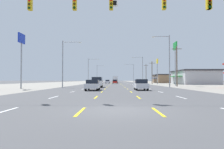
{
  "coord_description": "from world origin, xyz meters",
  "views": [
    {
      "loc": [
        -0.18,
        -9.63,
        1.44
      ],
      "look_at": [
        -0.94,
        42.97,
        2.85
      ],
      "focal_mm": 32.29,
      "sensor_mm": 36.0,
      "label": 1
    }
  ],
  "objects": [
    {
      "name": "sedan_inner_left_nearest",
      "position": [
        -3.26,
        18.22,
        0.76
      ],
      "size": [
        1.8,
        4.5,
        1.46
      ],
      "color": "silver",
      "rests_on": "ground"
    },
    {
      "name": "streetlight_left_row_0",
      "position": [
        -9.78,
        28.47,
        5.17
      ],
      "size": [
        3.68,
        0.26,
        8.93
      ],
      "color": "gray",
      "rests_on": "ground"
    },
    {
      "name": "streetlight_right_row_0",
      "position": [
        9.85,
        28.47,
        5.66
      ],
      "size": [
        3.42,
        0.26,
        9.95
      ],
      "color": "gray",
      "rests_on": "ground"
    },
    {
      "name": "hatchback_inner_right_near",
      "position": [
        3.48,
        18.85,
        0.78
      ],
      "size": [
        1.72,
        3.9,
        1.54
      ],
      "color": "silver",
      "rests_on": "ground"
    },
    {
      "name": "hatchback_center_turn_midfar",
      "position": [
        -0.19,
        64.6,
        0.78
      ],
      "size": [
        1.72,
        3.9,
        1.54
      ],
      "color": "red",
      "rests_on": "ground"
    },
    {
      "name": "streetlight_right_row_2",
      "position": [
        9.59,
        102.15,
        6.03
      ],
      "size": [
        5.15,
        0.26,
        10.27
      ],
      "color": "gray",
      "rests_on": "ground"
    },
    {
      "name": "ground_plane",
      "position": [
        0.0,
        66.0,
        0.0
      ],
      "size": [
        572.0,
        572.0,
        0.0
      ],
      "primitive_type": "plane",
      "color": "#4C4C4F"
    },
    {
      "name": "sedan_center_turn_farthest",
      "position": [
        -0.11,
        119.79,
        0.76
      ],
      "size": [
        1.8,
        4.5,
        1.46
      ],
      "color": "navy",
      "rests_on": "ground"
    },
    {
      "name": "streetlight_left_row_1",
      "position": [
        -9.72,
        65.31,
        5.51
      ],
      "size": [
        4.19,
        0.26,
        9.47
      ],
      "color": "gray",
      "rests_on": "ground"
    },
    {
      "name": "lot_apron_left",
      "position": [
        -24.75,
        66.0,
        0.0
      ],
      "size": [
        28.0,
        440.0,
        0.01
      ],
      "primitive_type": "cube",
      "color": "gray",
      "rests_on": "ground"
    },
    {
      "name": "box_truck_center_turn_farther",
      "position": [
        -0.05,
        88.77,
        1.84
      ],
      "size": [
        2.4,
        7.2,
        3.23
      ],
      "color": "#4C196B",
      "rests_on": "ground"
    },
    {
      "name": "pole_sign_left_row_0",
      "position": [
        -15.84,
        23.68,
        7.0
      ],
      "size": [
        0.24,
        2.19,
        9.2
      ],
      "color": "gray",
      "rests_on": "ground"
    },
    {
      "name": "utility_pole_right_row_0",
      "position": [
        13.35,
        34.43,
        4.61
      ],
      "size": [
        2.2,
        0.26,
        8.83
      ],
      "color": "brown",
      "rests_on": "ground"
    },
    {
      "name": "storefront_right_row_1",
      "position": [
        26.22,
        57.98,
        2.36
      ],
      "size": [
        12.84,
        16.03,
        4.67
      ],
      "color": "#B2B2B7",
      "rests_on": "ground"
    },
    {
      "name": "streetlight_left_row_2",
      "position": [
        -9.72,
        102.15,
        5.58
      ],
      "size": [
        4.2,
        0.26,
        9.6
      ],
      "color": "gray",
      "rests_on": "ground"
    },
    {
      "name": "utility_pole_right_row_2",
      "position": [
        14.85,
        87.53,
        4.71
      ],
      "size": [
        2.2,
        0.26,
        9.03
      ],
      "color": "brown",
      "rests_on": "ground"
    },
    {
      "name": "suv_inner_left_mid",
      "position": [
        -3.58,
        28.9,
        1.03
      ],
      "size": [
        1.98,
        4.9,
        1.98
      ],
      "color": "white",
      "rests_on": "ground"
    },
    {
      "name": "lane_markings",
      "position": [
        0.0,
        104.5,
        0.01
      ],
      "size": [
        10.64,
        227.6,
        0.01
      ],
      "color": "white",
      "rests_on": "ground"
    },
    {
      "name": "storefront_right_row_2",
      "position": [
        24.36,
        85.92,
        2.05
      ],
      "size": [
        12.52,
        14.04,
        4.07
      ],
      "color": "#8C6B4C",
      "rests_on": "ground"
    },
    {
      "name": "pole_sign_right_row_2",
      "position": [
        14.54,
        60.39,
        6.44
      ],
      "size": [
        0.24,
        1.72,
        8.75
      ],
      "color": "gray",
      "rests_on": "ground"
    },
    {
      "name": "signal_span_wire",
      "position": [
        0.39,
        6.39,
        5.63
      ],
      "size": [
        26.8,
        0.52,
        9.23
      ],
      "color": "brown",
      "rests_on": "ground"
    },
    {
      "name": "sedan_inner_left_far",
      "position": [
        -3.3,
        74.71,
        0.76
      ],
      "size": [
        1.8,
        4.5,
        1.46
      ],
      "color": "silver",
      "rests_on": "ground"
    },
    {
      "name": "lot_apron_right",
      "position": [
        24.75,
        66.0,
        0.0
      ],
      "size": [
        28.0,
        440.0,
        0.01
      ],
      "primitive_type": "cube",
      "color": "gray",
      "rests_on": "ground"
    },
    {
      "name": "pole_sign_right_row_1",
      "position": [
        14.5,
        39.4,
        8.27
      ],
      "size": [
        0.24,
        2.61,
        10.62
      ],
      "color": "gray",
      "rests_on": "ground"
    },
    {
      "name": "streetlight_right_row_1",
      "position": [
        9.75,
        65.31,
        5.83
      ],
      "size": [
        4.1,
        0.26,
        10.11
      ],
      "color": "gray",
      "rests_on": "ground"
    },
    {
      "name": "utility_pole_right_row_1",
      "position": [
        13.02,
        62.03,
        4.19
      ],
      "size": [
        2.2,
        0.26,
        8.0
      ],
      "color": "brown",
      "rests_on": "ground"
    }
  ]
}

